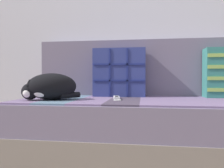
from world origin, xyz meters
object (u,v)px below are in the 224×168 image
sleeping_cat (49,87)px  couch (155,126)px  game_remote_far (117,98)px  throw_pillow_quilted (119,73)px

sleeping_cat → couch: bearing=13.7°
sleeping_cat → game_remote_far: 0.44m
couch → game_remote_far: game_remote_far is taller
couch → throw_pillow_quilted: throw_pillow_quilted is taller
game_remote_far → sleeping_cat: bearing=-165.6°
throw_pillow_quilted → couch: bearing=-35.1°
throw_pillow_quilted → game_remote_far: (0.01, -0.24, -0.17)m
sleeping_cat → game_remote_far: bearing=14.4°
couch → game_remote_far: (-0.25, -0.06, 0.19)m
throw_pillow_quilted → sleeping_cat: throw_pillow_quilted is taller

